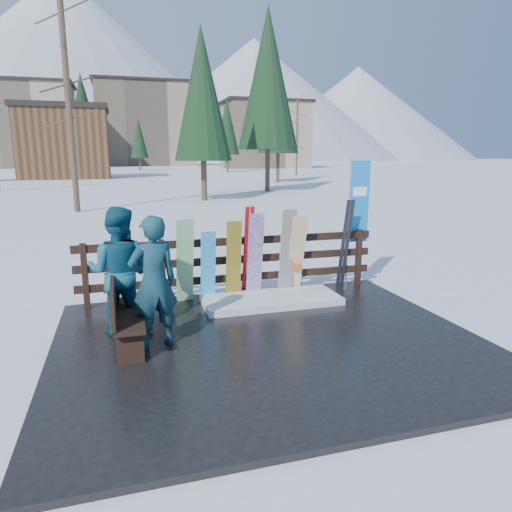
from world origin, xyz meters
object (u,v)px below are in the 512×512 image
object	(u,v)px
snowboard_4	(287,253)
snowboard_5	(296,255)
snowboard_3	(255,256)
person_front	(153,282)
snowboard_1	(185,261)
person_back	(119,271)
snowboard_2	(234,261)
bench	(122,310)
snowboard_0	(208,267)
rental_flag	(357,207)

from	to	relation	value
snowboard_4	snowboard_5	distance (m)	0.20
snowboard_3	person_front	world-z (taller)	person_front
snowboard_1	person_front	size ratio (longest dim) A/B	0.88
snowboard_3	person_back	distance (m)	2.62
person_back	snowboard_4	bearing A→B (deg)	-141.55
snowboard_3	person_front	bearing A→B (deg)	-138.25
snowboard_2	snowboard_5	size ratio (longest dim) A/B	0.95
snowboard_1	person_front	distance (m)	1.86
bench	person_back	xyz separation A→B (m)	(-0.02, 0.50, 0.43)
bench	person_back	size ratio (longest dim) A/B	0.79
snowboard_3	snowboard_4	xyz separation A→B (m)	(0.62, 0.00, 0.02)
snowboard_0	rental_flag	xyz separation A→B (m)	(3.05, 0.27, 0.95)
snowboard_0	person_front	world-z (taller)	person_front
snowboard_0	snowboard_1	size ratio (longest dim) A/B	0.82
snowboard_0	snowboard_4	xyz separation A→B (m)	(1.50, 0.00, 0.17)
person_front	person_back	world-z (taller)	person_back
snowboard_4	person_back	distance (m)	3.20
person_back	person_front	bearing A→B (deg)	143.20
snowboard_0	person_back	distance (m)	1.88
snowboard_4	snowboard_0	bearing A→B (deg)	-180.00
snowboard_0	snowboard_1	bearing A→B (deg)	180.00
snowboard_0	snowboard_4	bearing A→B (deg)	0.00
snowboard_0	person_back	bearing A→B (deg)	-144.10
snowboard_2	snowboard_3	world-z (taller)	snowboard_3
person_front	person_back	bearing A→B (deg)	-69.55
snowboard_1	person_back	distance (m)	1.56
snowboard_2	snowboard_5	distance (m)	1.22
snowboard_1	rental_flag	distance (m)	3.56
person_back	bench	bearing A→B (deg)	110.26
snowboard_1	snowboard_4	distance (m)	1.91
rental_flag	bench	bearing A→B (deg)	-157.68
snowboard_4	person_front	bearing A→B (deg)	-145.99
person_back	snowboard_3	bearing A→B (deg)	-136.88
snowboard_0	person_back	xyz separation A→B (m)	(-1.51, -1.09, 0.29)
bench	snowboard_3	xyz separation A→B (m)	(2.36, 1.59, 0.28)
snowboard_2	rental_flag	size ratio (longest dim) A/B	0.57
snowboard_0	snowboard_2	size ratio (longest dim) A/B	0.90
snowboard_4	rental_flag	distance (m)	1.76
bench	person_front	bearing A→B (deg)	-17.53
snowboard_1	snowboard_2	xyz separation A→B (m)	(0.88, 0.00, -0.04)
snowboard_5	person_front	distance (m)	3.25
bench	rental_flag	world-z (taller)	rental_flag
snowboard_3	snowboard_5	world-z (taller)	snowboard_3
person_front	person_back	distance (m)	0.78
snowboard_1	snowboard_5	bearing A→B (deg)	0.00
bench	person_back	bearing A→B (deg)	91.77
snowboard_4	snowboard_2	bearing A→B (deg)	180.00
snowboard_5	person_front	bearing A→B (deg)	-147.84
bench	snowboard_5	bearing A→B (deg)	26.65
snowboard_2	snowboard_4	world-z (taller)	snowboard_4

